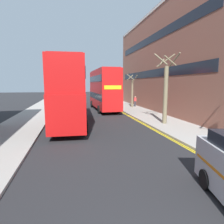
% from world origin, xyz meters
% --- Properties ---
extents(sidewalk_right, '(4.00, 80.00, 0.14)m').
position_xyz_m(sidewalk_right, '(6.50, 16.00, 0.07)').
color(sidewalk_right, '#9E9991').
rests_on(sidewalk_right, ground).
extents(sidewalk_left, '(4.00, 80.00, 0.14)m').
position_xyz_m(sidewalk_left, '(-6.50, 16.00, 0.07)').
color(sidewalk_left, '#9E9991').
rests_on(sidewalk_left, ground).
extents(kerb_line_outer, '(0.10, 56.00, 0.01)m').
position_xyz_m(kerb_line_outer, '(4.40, 14.00, 0.00)').
color(kerb_line_outer, yellow).
rests_on(kerb_line_outer, ground).
extents(kerb_line_inner, '(0.10, 56.00, 0.01)m').
position_xyz_m(kerb_line_inner, '(4.24, 14.00, 0.00)').
color(kerb_line_inner, yellow).
rests_on(kerb_line_inner, ground).
extents(double_decker_bus_away, '(3.16, 10.90, 5.64)m').
position_xyz_m(double_decker_bus_away, '(-2.26, 15.86, 3.03)').
color(double_decker_bus_away, '#B20F0F').
rests_on(double_decker_bus_away, ground).
extents(double_decker_bus_oncoming, '(3.02, 10.87, 5.64)m').
position_xyz_m(double_decker_bus_oncoming, '(2.37, 25.27, 3.03)').
color(double_decker_bus_oncoming, red).
rests_on(double_decker_bus_oncoming, ground).
extents(pedestrian_far, '(0.34, 0.22, 1.62)m').
position_xyz_m(pedestrian_far, '(7.75, 27.16, 0.99)').
color(pedestrian_far, '#2D2D38').
rests_on(pedestrian_far, sidewalk_right).
extents(street_tree_near, '(2.01, 1.98, 6.19)m').
position_xyz_m(street_tree_near, '(6.15, 34.00, 3.15)').
color(street_tree_near, '#6B6047').
rests_on(street_tree_near, sidewalk_right).
extents(street_tree_mid, '(2.10, 2.10, 6.23)m').
position_xyz_m(street_tree_mid, '(6.05, 14.15, 3.08)').
color(street_tree_mid, '#6B6047').
rests_on(street_tree_mid, sidewalk_right).
extents(street_tree_distant, '(1.57, 1.72, 5.01)m').
position_xyz_m(street_tree_distant, '(7.02, 26.50, 2.50)').
color(street_tree_distant, '#6B6047').
rests_on(street_tree_distant, sidewalk_right).
extents(townhouse_terrace_right, '(10.08, 28.00, 13.30)m').
position_xyz_m(townhouse_terrace_right, '(13.50, 23.24, 6.65)').
color(townhouse_terrace_right, brown).
rests_on(townhouse_terrace_right, ground).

